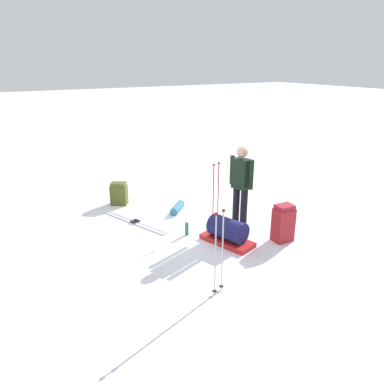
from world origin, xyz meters
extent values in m
plane|color=white|center=(0.00, 0.00, 0.00)|extent=(80.00, 80.00, 0.00)
cylinder|color=black|center=(-0.71, 0.57, 0.42)|extent=(0.14, 0.14, 0.85)
cylinder|color=black|center=(-0.75, 0.76, 0.42)|extent=(0.14, 0.14, 0.85)
cube|color=black|center=(-0.73, 0.67, 1.15)|extent=(0.29, 0.38, 0.60)
cylinder|color=black|center=(-0.68, 0.43, 1.18)|extent=(0.09, 0.09, 0.58)
cylinder|color=black|center=(-0.78, 0.90, 1.18)|extent=(0.09, 0.09, 0.58)
sphere|color=tan|center=(-0.73, 0.67, 1.59)|extent=(0.22, 0.22, 0.22)
cube|color=silver|center=(1.06, -0.63, 0.01)|extent=(0.69, 1.70, 0.02)
cube|color=black|center=(1.06, -0.63, 0.04)|extent=(0.11, 0.15, 0.03)
cube|color=silver|center=(0.97, -0.66, 0.01)|extent=(0.69, 1.70, 0.02)
cube|color=black|center=(0.97, -0.66, 0.04)|extent=(0.11, 0.15, 0.03)
cube|color=#4E521F|center=(0.92, -1.83, 0.23)|extent=(0.45, 0.42, 0.46)
cube|color=#525B28|center=(0.92, -1.83, 0.50)|extent=(0.40, 0.38, 0.08)
cube|color=maroon|center=(-1.07, 1.55, 0.32)|extent=(0.38, 0.30, 0.64)
cube|color=maroon|center=(-1.07, 1.55, 0.68)|extent=(0.34, 0.27, 0.08)
cylinder|color=silver|center=(0.86, 2.29, 0.63)|extent=(0.02, 0.02, 1.25)
sphere|color=#A51919|center=(0.86, 2.29, 1.28)|extent=(0.05, 0.05, 0.05)
cylinder|color=black|center=(0.86, 2.29, 0.06)|extent=(0.07, 0.07, 0.01)
cylinder|color=silver|center=(1.01, 2.34, 0.63)|extent=(0.02, 0.02, 1.25)
sphere|color=#A51919|center=(1.01, 2.34, 1.28)|extent=(0.05, 0.05, 0.05)
cylinder|color=black|center=(1.01, 2.34, 0.06)|extent=(0.07, 0.07, 0.01)
cylinder|color=maroon|center=(-0.59, 0.09, 0.61)|extent=(0.02, 0.02, 1.22)
sphere|color=#A51919|center=(-0.59, 0.09, 1.25)|extent=(0.05, 0.05, 0.05)
cylinder|color=black|center=(-0.59, 0.09, 0.06)|extent=(0.07, 0.07, 0.01)
cylinder|color=maroon|center=(-0.43, 0.14, 0.61)|extent=(0.02, 0.02, 1.22)
sphere|color=#A51919|center=(-0.43, 0.14, 1.25)|extent=(0.05, 0.05, 0.05)
cylinder|color=black|center=(-0.43, 0.14, 0.06)|extent=(0.07, 0.07, 0.01)
cube|color=red|center=(-0.11, 1.10, 0.04)|extent=(0.71, 1.10, 0.09)
cylinder|color=#1A1C51|center=(-0.11, 1.10, 0.29)|extent=(0.58, 0.79, 0.40)
cylinder|color=teal|center=(-0.05, -0.73, 0.09)|extent=(0.52, 0.51, 0.18)
cylinder|color=#277337|center=(0.37, 0.42, 0.13)|extent=(0.07, 0.07, 0.26)
camera|label=1|loc=(3.67, 6.16, 3.24)|focal=34.81mm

